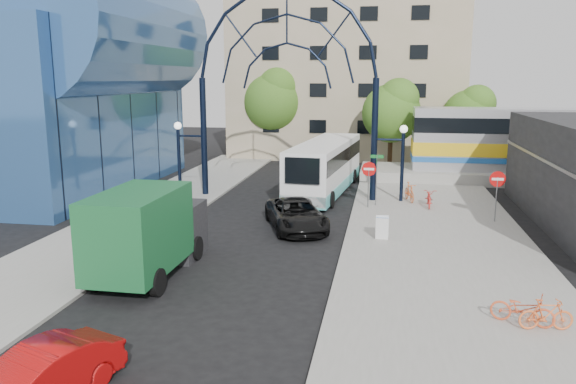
% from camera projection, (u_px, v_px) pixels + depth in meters
% --- Properties ---
extents(ground, '(120.00, 120.00, 0.00)m').
position_uv_depth(ground, '(218.00, 282.00, 19.58)').
color(ground, black).
rests_on(ground, ground).
extents(sidewalk_east, '(8.00, 56.00, 0.12)m').
position_uv_depth(sidewalk_east, '(443.00, 257.00, 22.09)').
color(sidewalk_east, gray).
rests_on(sidewalk_east, ground).
extents(plaza_west, '(5.00, 50.00, 0.12)m').
position_uv_depth(plaza_west, '(122.00, 228.00, 26.46)').
color(plaza_west, gray).
rests_on(plaza_west, ground).
extents(gateway_arch, '(13.64, 0.44, 12.10)m').
position_uv_depth(gateway_arch, '(287.00, 49.00, 31.39)').
color(gateway_arch, black).
rests_on(gateway_arch, ground).
extents(stop_sign, '(0.80, 0.07, 2.50)m').
position_uv_depth(stop_sign, '(369.00, 173.00, 29.96)').
color(stop_sign, slate).
rests_on(stop_sign, sidewalk_east).
extents(do_not_enter_sign, '(0.76, 0.07, 2.48)m').
position_uv_depth(do_not_enter_sign, '(497.00, 184.00, 27.00)').
color(do_not_enter_sign, slate).
rests_on(do_not_enter_sign, sidewalk_east).
extents(street_name_sign, '(0.70, 0.70, 2.80)m').
position_uv_depth(street_name_sign, '(377.00, 169.00, 30.45)').
color(street_name_sign, slate).
rests_on(street_name_sign, sidewalk_east).
extents(sandwich_board, '(0.55, 0.61, 0.99)m').
position_uv_depth(sandwich_board, '(382.00, 225.00, 24.27)').
color(sandwich_board, white).
rests_on(sandwich_board, sidewalk_east).
extents(transit_hall, '(16.50, 18.00, 14.50)m').
position_uv_depth(transit_hall, '(50.00, 83.00, 35.29)').
color(transit_hall, '#2E558C').
rests_on(transit_hall, ground).
extents(apartment_block, '(20.00, 12.10, 14.00)m').
position_uv_depth(apartment_block, '(348.00, 78.00, 51.61)').
color(apartment_block, tan).
rests_on(apartment_block, ground).
extents(tree_north_a, '(4.48, 4.48, 7.00)m').
position_uv_depth(tree_north_a, '(393.00, 110.00, 42.67)').
color(tree_north_a, '#382314').
rests_on(tree_north_a, ground).
extents(tree_north_b, '(5.12, 5.12, 8.00)m').
position_uv_depth(tree_north_b, '(275.00, 98.00, 48.07)').
color(tree_north_b, '#382314').
rests_on(tree_north_b, ground).
extents(tree_north_c, '(4.16, 4.16, 6.50)m').
position_uv_depth(tree_north_c, '(471.00, 113.00, 43.66)').
color(tree_north_c, '#382314').
rests_on(tree_north_c, ground).
extents(city_bus, '(3.69, 11.64, 3.15)m').
position_uv_depth(city_bus, '(325.00, 166.00, 34.66)').
color(city_bus, white).
rests_on(city_bus, ground).
extents(green_truck, '(2.52, 6.37, 3.20)m').
position_uv_depth(green_truck, '(149.00, 231.00, 20.14)').
color(green_truck, black).
rests_on(green_truck, ground).
extents(black_suv, '(3.97, 5.56, 1.41)m').
position_uv_depth(black_suv, '(296.00, 215.00, 26.28)').
color(black_suv, black).
rests_on(black_suv, ground).
extents(red_sedan, '(2.58, 4.09, 1.27)m').
position_uv_depth(red_sedan, '(39.00, 377.00, 12.13)').
color(red_sedan, '#AA0A0A').
rests_on(red_sedan, ground).
extents(bike_near_a, '(0.70, 1.93, 1.01)m').
position_uv_depth(bike_near_a, '(429.00, 198.00, 30.40)').
color(bike_near_a, red).
rests_on(bike_near_a, sidewalk_east).
extents(bike_near_b, '(0.90, 1.83, 1.06)m').
position_uv_depth(bike_near_b, '(409.00, 192.00, 31.79)').
color(bike_near_b, orange).
rests_on(bike_near_b, sidewalk_east).
extents(bike_far_a, '(1.84, 1.14, 0.91)m').
position_uv_depth(bike_far_a, '(522.00, 309.00, 15.87)').
color(bike_far_a, '#DB542B').
rests_on(bike_far_a, sidewalk_east).
extents(bike_far_b, '(1.55, 0.62, 0.90)m').
position_uv_depth(bike_far_b, '(546.00, 315.00, 15.49)').
color(bike_far_b, orange).
rests_on(bike_far_b, sidewalk_east).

